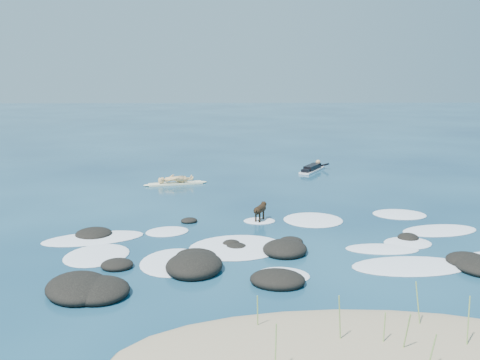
{
  "coord_description": "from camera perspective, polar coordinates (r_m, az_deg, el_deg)",
  "views": [
    {
      "loc": [
        -2.37,
        -16.6,
        4.97
      ],
      "look_at": [
        -1.73,
        4.0,
        0.9
      ],
      "focal_mm": 40.0,
      "sensor_mm": 36.0,
      "label": 1
    }
  ],
  "objects": [
    {
      "name": "paddling_surfer_rig",
      "position": [
        28.27,
        7.75,
        1.27
      ],
      "size": [
        1.86,
        2.56,
        0.47
      ],
      "rotation": [
        0.0,
        0.0,
        1.05
      ],
      "color": "white",
      "rests_on": "ground"
    },
    {
      "name": "dog",
      "position": [
        18.34,
        2.18,
        -3.13
      ],
      "size": [
        0.55,
        0.99,
        0.67
      ],
      "rotation": [
        0.0,
        0.0,
        1.14
      ],
      "color": "black",
      "rests_on": "ground"
    },
    {
      "name": "dune_grass",
      "position": [
        10.06,
        15.23,
        -15.18
      ],
      "size": [
        4.0,
        1.99,
        1.04
      ],
      "color": "#85AD54",
      "rests_on": "ground"
    },
    {
      "name": "reef_rocks",
      "position": [
        14.14,
        0.83,
        -8.94
      ],
      "size": [
        15.04,
        7.48,
        0.58
      ],
      "color": "black",
      "rests_on": "ground"
    },
    {
      "name": "ground",
      "position": [
        17.49,
        6.12,
        -5.4
      ],
      "size": [
        160.0,
        160.0,
        0.0
      ],
      "primitive_type": "plane",
      "color": "#0A2642",
      "rests_on": "ground"
    },
    {
      "name": "breaking_foam",
      "position": [
        16.13,
        5.52,
        -6.79
      ],
      "size": [
        14.5,
        7.41,
        0.12
      ],
      "color": "white",
      "rests_on": "ground"
    },
    {
      "name": "standing_surfer_rig",
      "position": [
        24.65,
        -6.92,
        1.02
      ],
      "size": [
        2.91,
        1.12,
        1.68
      ],
      "rotation": [
        0.0,
        0.0,
        0.26
      ],
      "color": "#FFFCCB",
      "rests_on": "ground"
    }
  ]
}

